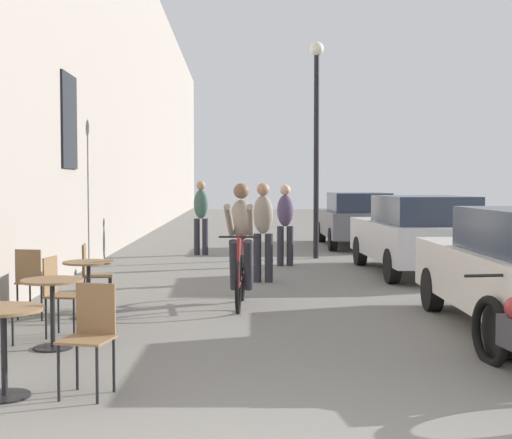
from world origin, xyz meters
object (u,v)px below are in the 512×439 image
(cafe_table_near, at_px, (4,333))
(pedestrian_mid, at_px, (285,220))
(cafe_chair_far_toward_street, at_px, (32,278))
(parked_car_second, at_px, (417,233))
(pedestrian_far, at_px, (201,213))
(cafe_table_far, at_px, (89,277))
(cafe_table_mid, at_px, (52,298))
(cafe_chair_far_toward_wall, at_px, (92,272))
(cyclist_on_bicycle, at_px, (241,247))
(street_lamp, at_px, (316,122))
(cafe_chair_near_toward_street, at_px, (90,331))
(parked_car_third, at_px, (356,219))
(cafe_chair_mid_toward_wall, at_px, (59,290))
(pedestrian_near, at_px, (263,226))

(cafe_table_near, distance_m, pedestrian_mid, 9.52)
(cafe_chair_far_toward_street, xyz_separation_m, parked_car_second, (5.97, 4.36, 0.25))
(pedestrian_far, distance_m, parked_car_second, 5.65)
(parked_car_second, bearing_deg, cafe_table_far, -140.92)
(cafe_table_mid, bearing_deg, cafe_table_far, 89.20)
(cafe_table_near, height_order, cafe_chair_far_toward_wall, cafe_chair_far_toward_wall)
(cyclist_on_bicycle, bearing_deg, cafe_chair_far_toward_street, -158.48)
(cyclist_on_bicycle, distance_m, street_lamp, 6.85)
(cafe_chair_near_toward_street, bearing_deg, parked_car_third, 71.87)
(street_lamp, bearing_deg, cafe_chair_near_toward_street, -105.95)
(cafe_table_near, distance_m, parked_car_third, 14.49)
(pedestrian_mid, bearing_deg, cafe_chair_far_toward_wall, -120.28)
(cafe_chair_mid_toward_wall, xyz_separation_m, cyclist_on_bicycle, (2.04, 2.06, 0.29))
(cafe_table_mid, distance_m, parked_car_second, 8.00)
(cafe_table_near, height_order, street_lamp, street_lamp)
(cafe_chair_far_toward_wall, xyz_separation_m, pedestrian_far, (1.11, 7.39, 0.48))
(cafe_table_mid, xyz_separation_m, parked_car_second, (5.31, 5.98, 0.25))
(pedestrian_mid, distance_m, parked_car_second, 2.78)
(cafe_chair_mid_toward_wall, relative_size, cafe_chair_far_toward_wall, 1.00)
(street_lamp, bearing_deg, cafe_chair_mid_toward_wall, -114.61)
(cyclist_on_bicycle, bearing_deg, pedestrian_mid, 78.64)
(parked_car_third, bearing_deg, cafe_table_far, -116.68)
(pedestrian_near, bearing_deg, cyclist_on_bicycle, -99.91)
(parked_car_second, bearing_deg, parked_car_third, 91.66)
(pedestrian_mid, xyz_separation_m, parked_car_third, (2.23, 4.50, -0.19))
(cafe_table_near, bearing_deg, pedestrian_far, 84.95)
(cafe_table_mid, height_order, cafe_chair_mid_toward_wall, cafe_chair_mid_toward_wall)
(pedestrian_mid, xyz_separation_m, street_lamp, (0.81, 1.50, 2.16))
(cafe_table_mid, bearing_deg, pedestrian_near, 64.44)
(cafe_table_near, bearing_deg, cafe_chair_far_toward_wall, 91.43)
(cafe_chair_far_toward_wall, bearing_deg, cafe_table_mid, -88.70)
(cafe_chair_mid_toward_wall, bearing_deg, cafe_chair_near_toward_street, -70.27)
(cafe_chair_near_toward_street, distance_m, street_lamp, 11.21)
(cafe_table_far, height_order, pedestrian_near, pedestrian_near)
(cafe_chair_near_toward_street, distance_m, cafe_chair_far_toward_wall, 3.99)
(cafe_chair_mid_toward_wall, distance_m, cafe_chair_far_toward_wall, 1.71)
(cafe_chair_near_toward_street, xyz_separation_m, pedestrian_mid, (2.19, 8.99, 0.43))
(cafe_table_mid, bearing_deg, cafe_chair_near_toward_street, -66.09)
(cafe_table_mid, bearing_deg, street_lamp, 67.26)
(pedestrian_far, relative_size, parked_car_second, 0.42)
(cafe_chair_near_toward_street, relative_size, cafe_table_mid, 1.24)
(pedestrian_mid, bearing_deg, cyclist_on_bicycle, -101.36)
(cafe_chair_near_toward_street, bearing_deg, cyclist_on_bicycle, 73.78)
(pedestrian_far, bearing_deg, cafe_chair_near_toward_street, -91.70)
(cafe_chair_mid_toward_wall, distance_m, street_lamp, 9.46)
(pedestrian_near, bearing_deg, parked_car_third, 68.18)
(cafe_chair_far_toward_wall, relative_size, pedestrian_near, 0.52)
(parked_car_second, bearing_deg, cafe_table_near, -124.41)
(cafe_chair_mid_toward_wall, bearing_deg, cafe_chair_far_toward_wall, 89.24)
(parked_car_second, distance_m, parked_car_third, 5.89)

